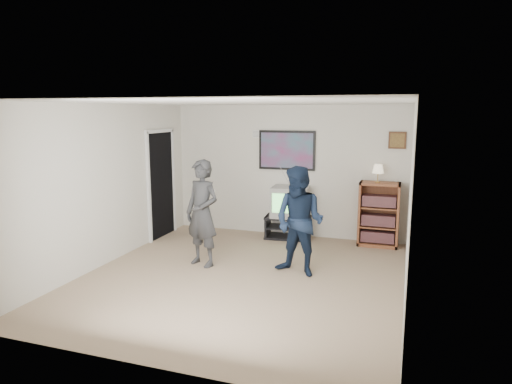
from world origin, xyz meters
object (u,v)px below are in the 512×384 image
Objects in this scene: bookshelf at (379,214)px; media_stand at (288,227)px; crt_television at (290,202)px; person_short at (299,221)px; person_tall at (202,213)px.

media_stand is at bearing -178.27° from bookshelf.
crt_television is 0.42× the size of person_short.
crt_television is at bearing 81.97° from person_tall.
media_stand is 1.32× the size of crt_television.
person_tall is at bearing -142.25° from bookshelf.
person_tall is at bearing -161.88° from person_short.
person_tall is 1.03× the size of person_short.
person_short is at bearing 20.28° from person_tall.
person_tall reaches higher than person_short.
person_short is (0.65, -1.84, 0.59)m from media_stand.
bookshelf is (1.61, 0.05, -0.14)m from crt_television.
media_stand is at bearing 124.80° from person_short.
crt_television is 1.62m from bookshelf.
bookshelf is at bearing 55.35° from person_tall.
media_stand is 2.03m from person_short.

